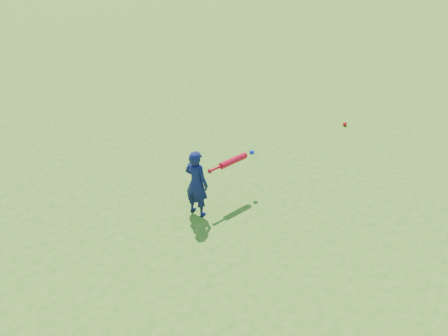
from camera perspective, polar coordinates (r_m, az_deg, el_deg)
name	(u,v)px	position (r m, az deg, el deg)	size (l,w,h in m)	color
ground	(184,198)	(7.33, -4.65, -3.48)	(80.00, 80.00, 0.00)	#3D6E1A
child	(196,183)	(6.75, -3.17, -1.76)	(0.36, 0.24, 0.99)	#0F1549
ground_ball_red	(345,124)	(9.68, 13.65, 4.91)	(0.08, 0.08, 0.08)	red
bat_swing	(235,160)	(7.01, 1.24, 0.93)	(0.84, 0.13, 0.10)	red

